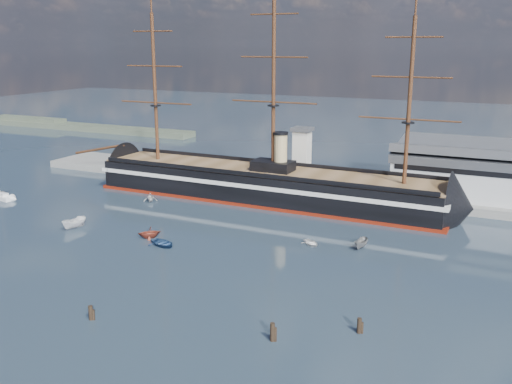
% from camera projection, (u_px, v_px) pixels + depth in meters
% --- Properties ---
extents(ground, '(600.00, 600.00, 0.00)m').
position_uv_depth(ground, '(235.00, 223.00, 125.16)').
color(ground, '#2B3746').
rests_on(ground, ground).
extents(quay, '(180.00, 18.00, 2.00)m').
position_uv_depth(quay, '(330.00, 191.00, 152.60)').
color(quay, slate).
rests_on(quay, ground).
extents(quay_tower, '(5.00, 5.00, 15.00)m').
position_uv_depth(quay_tower, '(302.00, 155.00, 150.39)').
color(quay_tower, silver).
rests_on(quay_tower, ground).
extents(shoreline, '(120.00, 10.00, 4.00)m').
position_uv_depth(shoreline, '(62.00, 125.00, 265.21)').
color(shoreline, '#3F4C38').
rests_on(shoreline, ground).
extents(warship, '(112.98, 17.37, 53.94)m').
position_uv_depth(warship, '(259.00, 184.00, 143.07)').
color(warship, black).
rests_on(warship, ground).
extents(sailboat, '(7.96, 3.68, 12.27)m').
position_uv_depth(sailboat, '(2.00, 196.00, 143.94)').
color(sailboat, white).
rests_on(sailboat, ground).
extents(motorboat_a, '(7.24, 3.60, 2.77)m').
position_uv_depth(motorboat_a, '(75.00, 228.00, 121.32)').
color(motorboat_a, white).
rests_on(motorboat_a, ground).
extents(motorboat_b, '(2.47, 3.90, 1.69)m').
position_uv_depth(motorboat_b, '(163.00, 246.00, 110.79)').
color(motorboat_b, navy).
rests_on(motorboat_b, ground).
extents(motorboat_c, '(5.89, 2.62, 2.29)m').
position_uv_depth(motorboat_c, '(361.00, 248.00, 109.53)').
color(motorboat_c, slate).
rests_on(motorboat_c, ground).
extents(motorboat_d, '(6.64, 6.23, 2.33)m').
position_uv_depth(motorboat_d, '(150.00, 201.00, 142.23)').
color(motorboat_d, silver).
rests_on(motorboat_d, ground).
extents(motorboat_e, '(2.42, 2.71, 1.22)m').
position_uv_depth(motorboat_e, '(311.00, 245.00, 111.34)').
color(motorboat_e, silver).
rests_on(motorboat_e, ground).
extents(motorboat_g, '(7.27, 7.31, 2.64)m').
position_uv_depth(motorboat_g, '(150.00, 238.00, 115.42)').
color(motorboat_g, '#963D2A').
rests_on(motorboat_g, ground).
extents(piling_near_mid, '(0.64, 0.64, 2.85)m').
position_uv_depth(piling_near_mid, '(91.00, 320.00, 81.26)').
color(piling_near_mid, black).
rests_on(piling_near_mid, ground).
extents(piling_near_right, '(0.64, 0.64, 3.29)m').
position_uv_depth(piling_near_right, '(272.00, 341.00, 75.42)').
color(piling_near_right, black).
rests_on(piling_near_right, ground).
extents(piling_far_right, '(0.64, 0.64, 2.90)m').
position_uv_depth(piling_far_right, '(359.00, 333.00, 77.51)').
color(piling_far_right, black).
rests_on(piling_far_right, ground).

